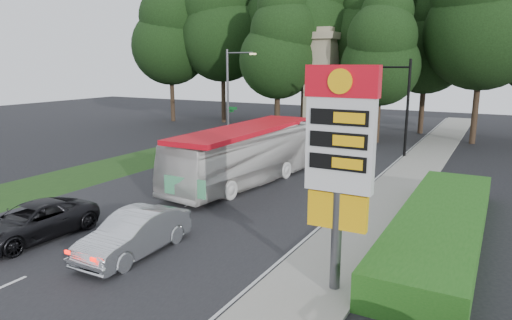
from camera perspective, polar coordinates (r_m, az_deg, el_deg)
The scene contains 21 objects.
ground at distance 18.29m, azimuth -21.60°, elevation -11.01°, with size 120.00×120.00×0.00m, color black.
road_surface at distance 27.03m, azimuth -1.79°, elevation -2.73°, with size 14.00×80.00×0.02m, color black.
sidewalk_right at distance 24.00m, azimuth 16.05°, elevation -5.00°, with size 3.00×80.00×0.12m, color gray.
grass_verge_left at distance 37.14m, azimuth -9.76°, elevation 1.17°, with size 5.00×50.00×0.02m, color #193814.
hedge at distance 19.63m, azimuth 22.10°, elevation -7.59°, with size 3.00×14.00×1.20m, color #1E5316.
gas_station_pylon at distance 13.38m, azimuth 10.42°, elevation 1.29°, with size 2.10×0.45×6.85m.
traffic_signal_mast at distance 35.40m, azimuth 16.40°, elevation 7.95°, with size 6.10×0.35×7.20m.
streetlight_signs at distance 38.40m, azimuth -3.27°, elevation 8.35°, with size 2.75×0.98×8.00m.
monument at distance 43.33m, azimuth 8.13°, elevation 9.55°, with size 3.00×3.00×10.05m.
tree_far_west at distance 56.15m, azimuth -10.72°, elevation 15.70°, with size 8.96×8.96×17.60m.
tree_west_mid at distance 54.33m, azimuth -4.23°, elevation 17.06°, with size 9.80×9.80×19.25m.
tree_west_near at distance 53.00m, azimuth 2.68°, elevation 15.40°, with size 8.40×8.40×16.50m.
tree_center_left at distance 47.47m, azimuth 6.18°, elevation 18.17°, with size 10.08×10.08×19.80m.
tree_center_right at distance 47.32m, azimuth 14.15°, elevation 16.68°, with size 9.24×9.24×18.15m.
tree_east_near at distance 48.14m, azimuth 20.64°, elevation 14.61°, with size 8.12×8.12×15.95m.
tree_east_mid at distance 43.79m, azimuth 26.75°, elevation 16.65°, with size 9.52×9.52×18.70m.
tree_monument_left at distance 44.00m, azimuth 2.77°, elevation 14.34°, with size 7.28×7.28×14.30m.
tree_monument_right at distance 41.20m, azimuth 15.36°, elevation 13.17°, with size 6.72×6.72×13.20m.
transit_bus at distance 26.33m, azimuth -1.20°, elevation 0.56°, with size 2.79×11.92×3.32m, color silver.
sedan_silver at distance 17.45m, azimuth -14.93°, elevation -8.87°, with size 1.68×4.81×1.59m, color #B9BCC2.
suv_charcoal at distance 20.34m, azimuth -26.20°, elevation -6.93°, with size 2.37×5.15×1.43m, color black.
Camera 1 is at (13.29, -10.51, 6.90)m, focal length 32.00 mm.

